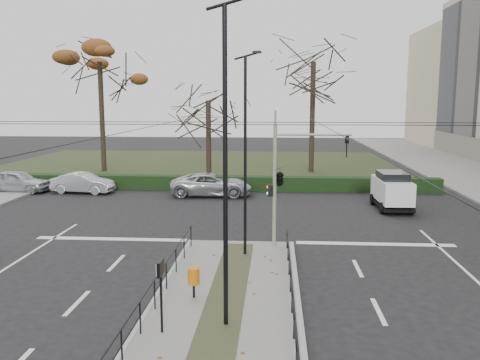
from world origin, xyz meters
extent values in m
plane|color=black|center=(0.00, 0.00, 0.00)|extent=(140.00, 140.00, 0.00)
cube|color=slate|center=(0.00, -2.50, 0.07)|extent=(4.40, 15.00, 0.14)
cube|color=#243118|center=(-6.00, 32.00, 0.05)|extent=(38.00, 26.00, 0.10)
cube|color=black|center=(-6.00, 18.60, 0.50)|extent=(38.00, 1.00, 1.00)
cylinder|color=black|center=(-2.05, 4.00, 0.59)|extent=(0.04, 0.04, 0.90)
cylinder|color=black|center=(2.05, 4.00, 0.59)|extent=(0.04, 0.04, 0.90)
cylinder|color=black|center=(-2.05, -2.60, 1.04)|extent=(0.04, 13.20, 0.04)
cylinder|color=black|center=(2.05, -2.60, 1.04)|extent=(0.04, 13.20, 0.04)
cylinder|color=black|center=(0.00, 1.00, 5.50)|extent=(20.00, 0.02, 0.02)
cylinder|color=black|center=(0.00, 3.00, 5.50)|extent=(20.00, 0.02, 0.02)
cylinder|color=black|center=(-3.50, -2.00, 5.30)|extent=(0.02, 34.00, 0.02)
cylinder|color=black|center=(3.50, -2.00, 5.30)|extent=(0.02, 34.00, 0.02)
cylinder|color=gray|center=(1.50, 4.50, 2.73)|extent=(0.16, 0.16, 5.18)
cylinder|color=gray|center=(3.09, 4.50, 4.92)|extent=(3.19, 0.10, 0.10)
imported|color=black|center=(4.49, 4.50, 4.42)|extent=(0.21, 0.22, 0.90)
imported|color=black|center=(1.72, 4.50, 3.13)|extent=(1.20, 1.98, 0.80)
cube|color=black|center=(1.32, 4.50, 2.53)|extent=(0.22, 0.16, 0.50)
sphere|color=#FF0C0C|center=(1.22, 4.50, 2.68)|extent=(0.11, 0.11, 0.11)
sphere|color=#0CE533|center=(1.22, 4.50, 2.41)|extent=(0.11, 0.11, 0.11)
cylinder|color=black|center=(-1.03, -1.62, 0.38)|extent=(0.08, 0.08, 0.47)
cylinder|color=#C5670B|center=(-1.03, -1.62, 0.85)|extent=(0.38, 0.38, 0.52)
cylinder|color=black|center=(-1.50, -4.10, 1.10)|extent=(0.07, 0.07, 1.91)
cube|color=black|center=(-1.50, -4.10, 1.96)|extent=(0.10, 0.53, 0.40)
cube|color=silver|center=(-1.56, -4.10, 1.96)|extent=(0.02, 0.46, 0.33)
cylinder|color=black|center=(0.18, -3.51, 4.45)|extent=(0.13, 0.13, 8.63)
cylinder|color=black|center=(0.33, 3.06, 4.08)|extent=(0.12, 0.12, 7.88)
cube|color=black|center=(0.77, 3.06, 8.16)|extent=(0.34, 0.14, 0.10)
imported|color=#A7A9AE|center=(-16.39, 16.80, 0.77)|extent=(4.64, 2.08, 1.55)
imported|color=#A7A9AE|center=(-11.69, 16.76, 0.70)|extent=(4.39, 1.93, 1.40)
imported|color=#A7A9AE|center=(-2.71, 16.40, 0.75)|extent=(5.49, 2.63, 1.51)
cube|color=white|center=(8.36, 12.93, 1.14)|extent=(1.73, 3.96, 1.27)
cube|color=black|center=(8.36, 12.93, 1.91)|extent=(1.56, 2.19, 0.59)
cube|color=black|center=(8.36, 12.93, 0.30)|extent=(1.76, 4.04, 0.18)
cylinder|color=black|center=(9.21, 11.65, 0.33)|extent=(0.23, 0.66, 0.66)
cylinder|color=black|center=(7.56, 11.62, 0.33)|extent=(0.23, 0.66, 0.66)
cylinder|color=black|center=(9.16, 14.24, 0.33)|extent=(0.23, 0.66, 0.66)
cylinder|color=black|center=(7.50, 14.21, 0.33)|extent=(0.23, 0.66, 0.66)
cylinder|color=black|center=(-13.68, 26.94, 4.85)|extent=(0.44, 0.44, 9.50)
ellipsoid|color=#5A3214|center=(-13.68, 26.94, 9.60)|extent=(7.57, 7.57, 5.97)
cylinder|color=black|center=(4.68, 27.69, 4.84)|extent=(0.44, 0.44, 9.48)
cylinder|color=black|center=(-4.08, 25.42, 3.21)|extent=(0.44, 0.44, 6.21)
camera|label=1|loc=(1.51, -16.86, 6.36)|focal=38.00mm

